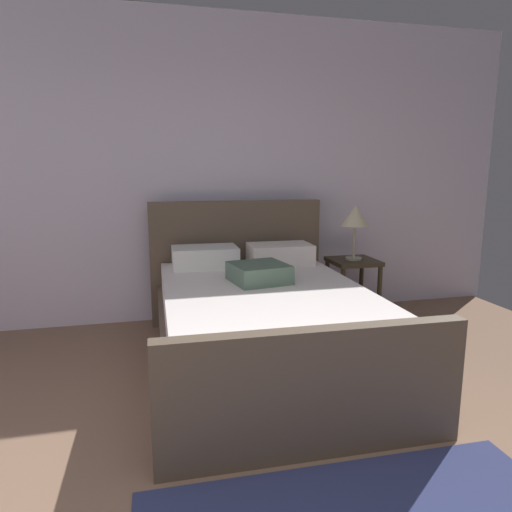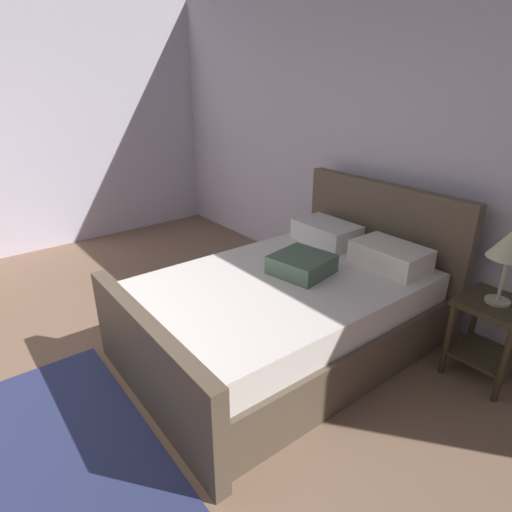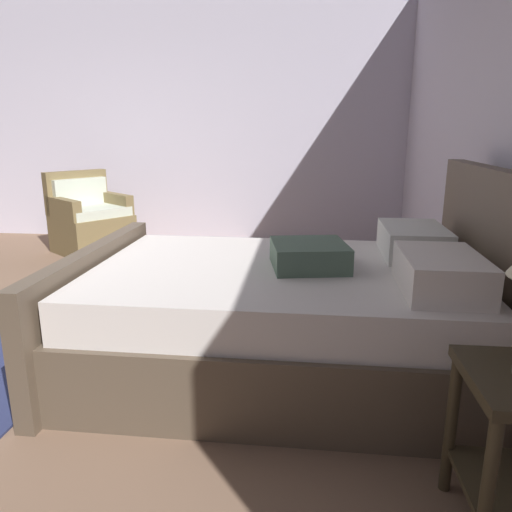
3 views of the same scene
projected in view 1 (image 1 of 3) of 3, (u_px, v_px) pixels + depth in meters
wall_back at (201, 171)px, 4.43m from camera, size 6.43×0.12×2.90m
bed at (262, 320)px, 3.45m from camera, size 1.67×2.35×1.17m
nightstand_right at (353, 279)px, 4.49m from camera, size 0.44×0.44×0.60m
table_lamp_right at (355, 217)px, 4.38m from camera, size 0.27×0.27×0.52m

